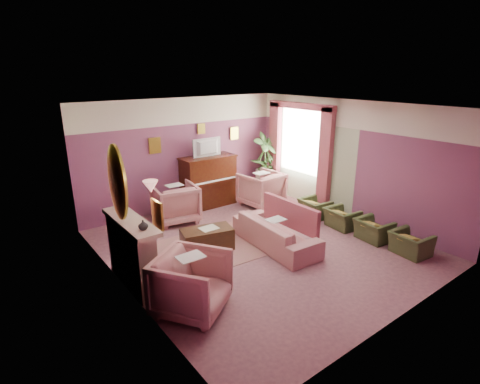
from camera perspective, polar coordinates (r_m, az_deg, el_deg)
floor at (r=7.74m, az=3.00°, el=-8.23°), size 5.50×6.00×0.01m
ceiling at (r=6.97m, az=3.39°, el=12.88°), size 5.50×6.00×0.01m
wall_back at (r=9.64m, az=-8.49°, el=5.74°), size 5.50×0.02×2.80m
wall_front at (r=5.45m, az=24.15°, el=-5.47°), size 5.50×0.02×2.80m
wall_left at (r=5.92m, az=-17.60°, el=-2.86°), size 0.02×6.00×2.80m
wall_right at (r=9.20m, az=16.40°, el=4.61°), size 0.02×6.00×2.80m
picture_rail_band at (r=9.46m, az=-8.76°, el=12.10°), size 5.50×0.01×0.65m
stripe_panel at (r=10.06m, az=10.28°, el=4.27°), size 0.01×3.00×2.15m
fireplace_surround at (r=6.48m, az=-16.17°, el=-9.09°), size 0.30×1.40×1.10m
fireplace_inset at (r=6.57m, az=-15.24°, el=-10.05°), size 0.18×0.72×0.68m
fire_ember at (r=6.67m, az=-14.79°, el=-11.33°), size 0.06×0.54×0.10m
mantel_shelf at (r=6.25m, az=-16.37°, el=-4.36°), size 0.40×1.55×0.07m
hearth at (r=6.79m, az=-14.17°, el=-12.73°), size 0.55×1.50×0.02m
mirror_frame at (r=5.99m, az=-18.18°, el=1.38°), size 0.04×0.72×1.20m
mirror_glass at (r=6.00m, az=-17.96°, el=1.42°), size 0.01×0.60×1.06m
sconce_shade at (r=5.02m, az=-13.45°, el=0.81°), size 0.20×0.20×0.16m
piano at (r=9.80m, az=-4.82°, el=1.56°), size 1.40×0.60×1.30m
piano_keyshelf at (r=9.50m, az=-3.69°, el=1.49°), size 1.30×0.12×0.06m
piano_keys at (r=9.49m, az=-3.70°, el=1.72°), size 1.20×0.08×0.02m
piano_top at (r=9.64m, az=-4.92°, el=5.32°), size 1.45×0.65×0.04m
television at (r=9.54m, az=-4.81°, el=6.97°), size 0.80×0.12×0.48m
print_back_left at (r=9.19m, az=-12.84°, el=6.93°), size 0.30×0.03×0.38m
print_back_right at (r=10.36m, az=-0.88°, el=8.93°), size 0.26×0.03×0.34m
print_back_mid at (r=9.74m, az=-5.93°, el=9.57°), size 0.22×0.03×0.26m
print_left_wall at (r=4.77m, az=-12.47°, el=-3.36°), size 0.03×0.28×0.36m
window_blind at (r=10.08m, az=9.29°, el=7.98°), size 0.03×1.40×1.80m
curtain_left at (r=9.50m, az=12.84°, el=4.69°), size 0.16×0.34×2.60m
curtain_right at (r=10.74m, az=5.33°, el=6.58°), size 0.16×0.34×2.60m
pelmet at (r=9.91m, az=9.22°, el=12.84°), size 0.16×2.20×0.16m
mantel_plant at (r=6.68m, az=-18.15°, el=-1.51°), size 0.16×0.16×0.28m
mantel_vase at (r=5.78m, az=-14.54°, el=-4.89°), size 0.16×0.16×0.16m
area_rug at (r=7.67m, az=-4.49°, el=-8.46°), size 2.61×1.96×0.01m
coffee_table at (r=7.52m, az=-5.05°, el=-7.21°), size 1.09×0.73×0.45m
table_paper at (r=7.45m, az=-4.77°, el=-5.51°), size 0.35×0.28×0.01m
sofa at (r=7.61m, az=5.44°, el=-5.39°), size 0.68×2.03×0.82m
sofa_throw at (r=7.79m, az=7.66°, el=-3.37°), size 0.10×1.54×0.56m
floral_armchair_left at (r=8.91m, az=-9.85°, el=-1.37°), size 0.96×0.96×1.00m
floral_armchair_right at (r=9.82m, az=3.26°, el=0.73°), size 0.96×0.96×1.00m
floral_armchair_front at (r=5.65m, az=-7.37°, el=-13.27°), size 0.96×0.96×1.00m
olive_chair_a at (r=8.00m, az=24.59°, el=-6.69°), size 0.49×0.69×0.60m
olive_chair_b at (r=8.37m, az=19.71°, el=-5.00°), size 0.49×0.69×0.60m
olive_chair_c at (r=8.79m, az=15.29°, el=-3.43°), size 0.49×0.69×0.60m
olive_chair_d at (r=9.27m, az=11.31°, el=-2.00°), size 0.49×0.69×0.60m
side_table at (r=10.90m, az=3.73°, el=1.65°), size 0.52×0.52×0.70m
side_plant_big at (r=10.77m, az=3.79°, el=4.31°), size 0.30×0.30×0.34m
side_plant_small at (r=10.78m, az=4.62°, el=4.14°), size 0.16×0.16×0.28m
palm_pot at (r=10.90m, az=3.77°, el=0.65°), size 0.34×0.34×0.34m
palm_plant at (r=10.67m, az=3.86°, el=5.22°), size 0.76×0.76×1.44m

